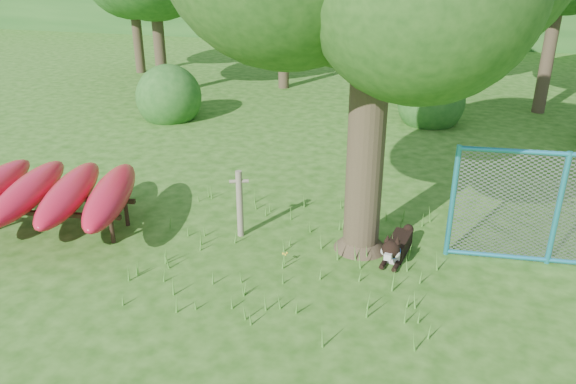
# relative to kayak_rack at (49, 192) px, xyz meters

# --- Properties ---
(ground) EXTENTS (80.00, 80.00, 0.00)m
(ground) POSITION_rel_kayak_rack_xyz_m (3.77, -0.79, -0.70)
(ground) COLOR #1F4D0F
(ground) RESTS_ON ground
(wooden_post) EXTENTS (0.31, 0.17, 1.15)m
(wooden_post) POSITION_rel_kayak_rack_xyz_m (3.08, 0.67, -0.09)
(wooden_post) COLOR #6E6653
(wooden_post) RESTS_ON ground
(kayak_rack) EXTENTS (3.41, 3.04, 0.92)m
(kayak_rack) POSITION_rel_kayak_rack_xyz_m (0.00, 0.00, 0.00)
(kayak_rack) COLOR black
(kayak_rack) RESTS_ON ground
(husky_dog) EXTENTS (0.42, 1.18, 0.53)m
(husky_dog) POSITION_rel_kayak_rack_xyz_m (5.63, 0.62, -0.51)
(husky_dog) COLOR black
(husky_dog) RESTS_ON ground
(fence_section) EXTENTS (3.05, 0.35, 2.98)m
(fence_section) POSITION_rel_kayak_rack_xyz_m (7.86, 1.09, 0.19)
(fence_section) COLOR teal
(fence_section) RESTS_ON ground
(wildflower_clump) EXTENTS (0.09, 0.08, 0.20)m
(wildflower_clump) POSITION_rel_kayak_rack_xyz_m (4.04, -0.02, -0.54)
(wildflower_clump) COLOR #49862C
(wildflower_clump) RESTS_ON ground
(shrub_left) EXTENTS (1.80, 1.80, 1.80)m
(shrub_left) POSITION_rel_kayak_rack_xyz_m (-1.23, 6.71, -0.70)
(shrub_left) COLOR #1D511A
(shrub_left) RESTS_ON ground
(shrub_mid) EXTENTS (1.80, 1.80, 1.80)m
(shrub_mid) POSITION_rel_kayak_rack_xyz_m (5.77, 8.21, -0.70)
(shrub_mid) COLOR #1D511A
(shrub_mid) RESTS_ON ground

